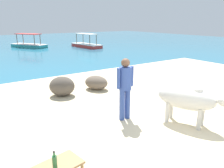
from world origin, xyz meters
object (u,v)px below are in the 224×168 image
at_px(boat_red, 86,44).
at_px(person_standing, 125,85).
at_px(cow, 188,99).
at_px(bottle, 55,162).
at_px(boat_teal, 29,44).

bearing_deg(boat_red, person_standing, -32.14).
bearing_deg(cow, boat_red, 138.64).
distance_m(cow, boat_red, 17.06).
xyz_separation_m(cow, bottle, (-3.56, -0.47, -0.09)).
distance_m(bottle, boat_teal, 20.08).
bearing_deg(person_standing, boat_red, 155.51).
relative_size(person_standing, boat_red, 0.43).
height_order(cow, boat_red, boat_red).
relative_size(cow, boat_teal, 0.48).
xyz_separation_m(person_standing, boat_teal, (2.21, 17.94, -0.70)).
bearing_deg(boat_red, cow, -27.25).
height_order(cow, boat_teal, boat_teal).
distance_m(boat_teal, boat_red, 5.49).
bearing_deg(boat_teal, bottle, -44.73).
bearing_deg(boat_red, bottle, -36.97).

